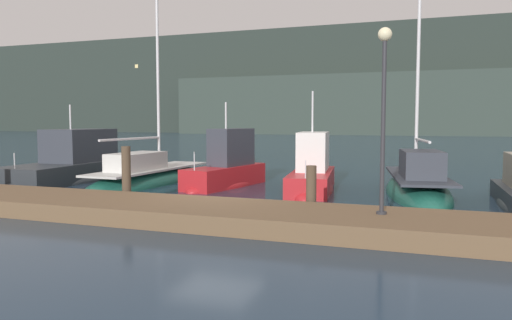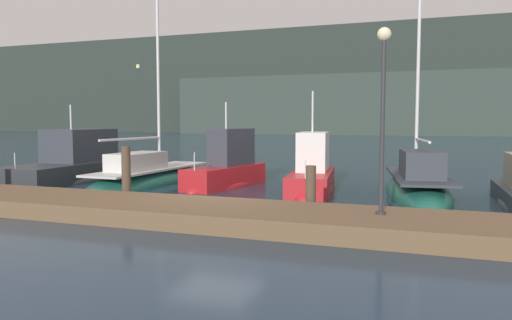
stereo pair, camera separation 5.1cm
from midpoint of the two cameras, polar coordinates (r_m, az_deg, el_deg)
ground_plane at (r=15.02m, az=-4.56°, el=-5.56°), size 400.00×400.00×0.00m
dock at (r=13.33m, az=-7.94°, el=-5.89°), size 26.64×2.80×0.45m
mooring_pile_1 at (r=16.17m, az=-14.52°, el=-1.71°), size 0.28×0.28×1.83m
mooring_pile_2 at (r=13.73m, az=6.38°, el=-3.56°), size 0.28×0.28×1.40m
motorboat_berth_1 at (r=23.37m, az=-20.22°, el=-1.26°), size 2.83×7.41×3.98m
sailboat_berth_2 at (r=21.39m, az=-11.96°, el=-2.24°), size 2.30×8.35×11.59m
motorboat_berth_3 at (r=19.99m, az=-3.33°, el=-1.71°), size 2.26×4.89×3.87m
motorboat_berth_4 at (r=18.89m, az=6.49°, el=-2.31°), size 2.34×5.56×4.31m
sailboat_berth_5 at (r=18.55m, az=18.06°, el=-3.29°), size 3.24×7.53×11.28m
channel_buoy at (r=29.91m, az=-2.40°, el=0.73°), size 1.14×1.14×1.81m
dock_lamppost at (r=11.88m, az=14.45°, el=7.63°), size 0.32×0.32×4.29m
hillside_backdrop at (r=105.66m, az=19.39°, el=8.21°), size 240.00×23.00×21.59m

